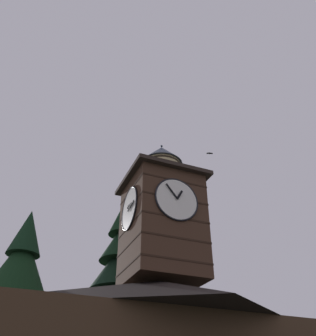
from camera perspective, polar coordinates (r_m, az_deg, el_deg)
name	(u,v)px	position (r m, az deg, el deg)	size (l,w,h in m)	color
clock_tower	(162,218)	(21.70, 0.61, -7.79)	(4.74, 4.74, 9.35)	#422B1E
pine_tree_behind	(118,317)	(25.75, -6.27, -22.21)	(7.30, 7.30, 15.61)	#473323
pine_tree_aside	(8,323)	(21.80, -22.50, -21.57)	(6.22, 6.22, 12.27)	#473323
moon	(131,299)	(64.26, -4.26, -19.88)	(1.90, 1.90, 1.90)	silver
flying_bird_high	(210,153)	(30.04, 8.12, 2.30)	(0.53, 0.29, 0.12)	black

